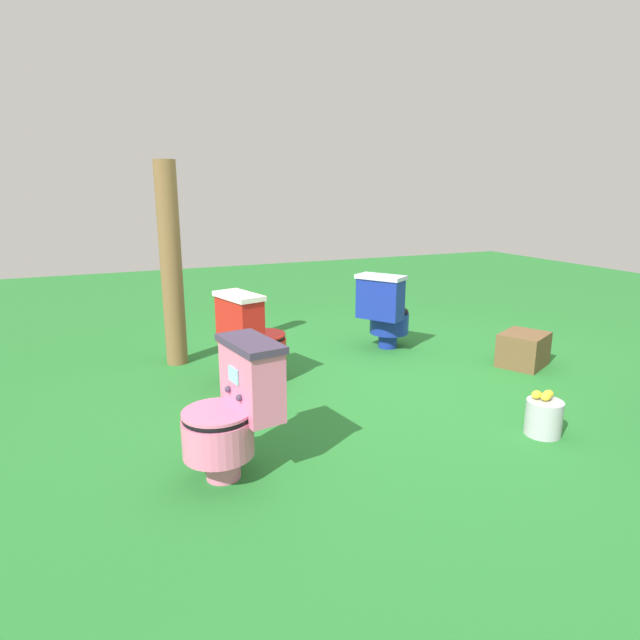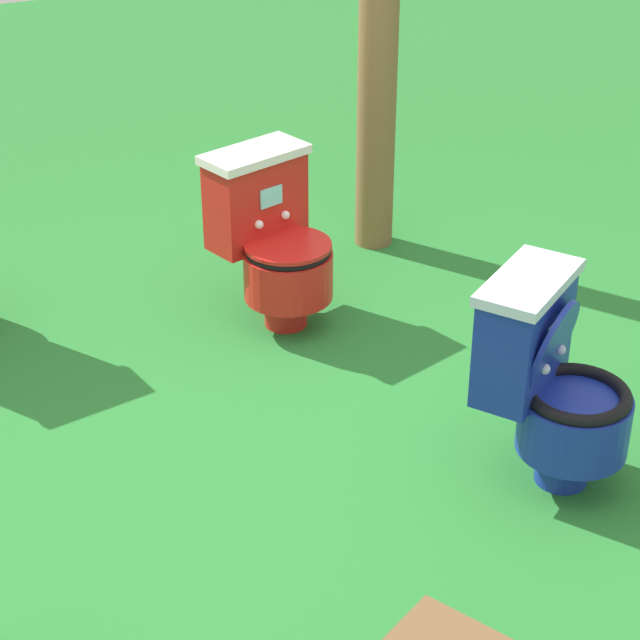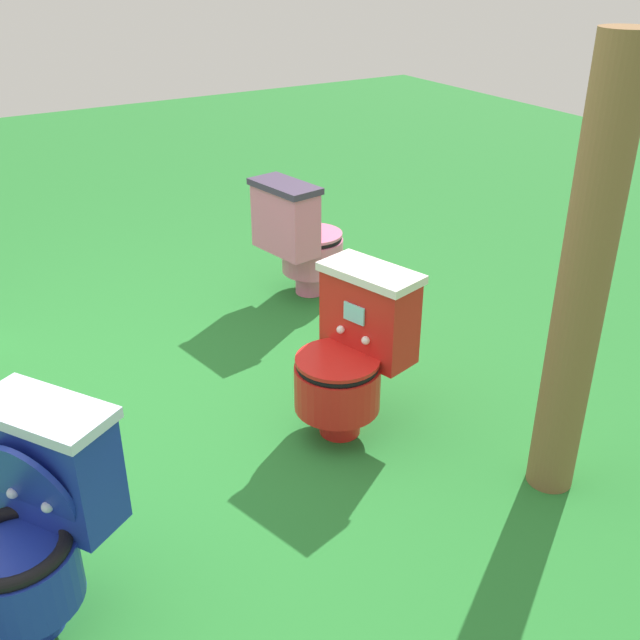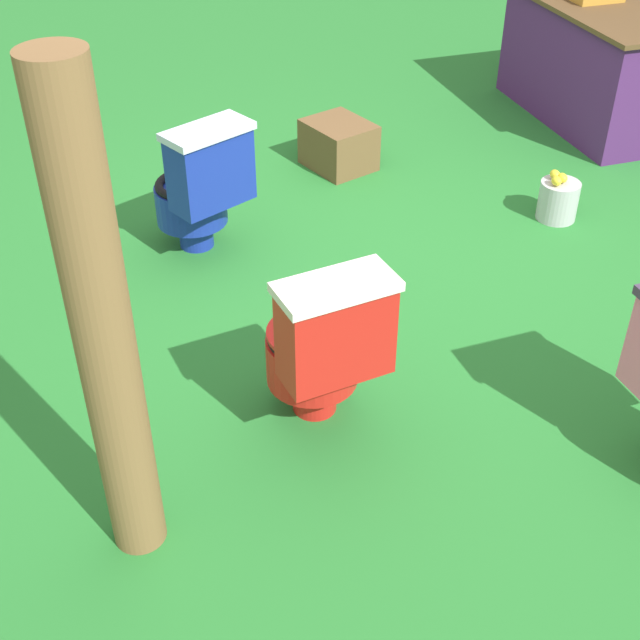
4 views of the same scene
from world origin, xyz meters
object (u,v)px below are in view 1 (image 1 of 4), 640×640
at_px(toilet_blue, 385,311).
at_px(lemon_bucket, 544,417).
at_px(toilet_red, 253,337).
at_px(wooden_post, 171,266).
at_px(small_crate, 523,349).
at_px(toilet_pink, 233,409).

bearing_deg(toilet_blue, lemon_bucket, -32.92).
height_order(toilet_red, toilet_blue, same).
bearing_deg(toilet_red, toilet_blue, 89.19).
bearing_deg(wooden_post, toilet_blue, 168.69).
distance_m(toilet_blue, wooden_post, 1.97).
bearing_deg(wooden_post, toilet_red, 122.76).
relative_size(toilet_blue, small_crate, 1.82).
bearing_deg(toilet_red, small_crate, 61.24).
distance_m(small_crate, lemon_bucket, 1.38).
height_order(toilet_pink, toilet_blue, same).
height_order(toilet_red, small_crate, toilet_red).
distance_m(wooden_post, small_crate, 3.09).
relative_size(toilet_pink, lemon_bucket, 2.63).
bearing_deg(toilet_pink, wooden_post, -9.77).
relative_size(toilet_red, lemon_bucket, 2.63).
bearing_deg(toilet_pink, toilet_red, -30.11).
xyz_separation_m(toilet_red, toilet_pink, (0.49, 1.29, 0.00)).
distance_m(toilet_pink, lemon_bucket, 1.91).
bearing_deg(small_crate, toilet_red, -13.35).
height_order(toilet_blue, small_crate, toilet_blue).
xyz_separation_m(toilet_blue, lemon_bucket, (0.02, 1.96, -0.26)).
distance_m(toilet_blue, lemon_bucket, 1.98).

